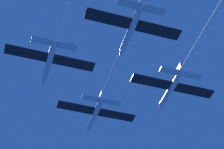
% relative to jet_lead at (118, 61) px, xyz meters
% --- Properties ---
extents(jet_lead, '(20.60, 67.61, 3.41)m').
position_rel_jet_lead_xyz_m(jet_lead, '(0.00, 0.00, 0.00)').
color(jet_lead, '#B2BAC6').
extents(jet_right_wing, '(20.60, 79.98, 3.41)m').
position_rel_jet_lead_xyz_m(jet_right_wing, '(14.53, -21.66, -1.36)').
color(jet_right_wing, '#B2BAC6').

